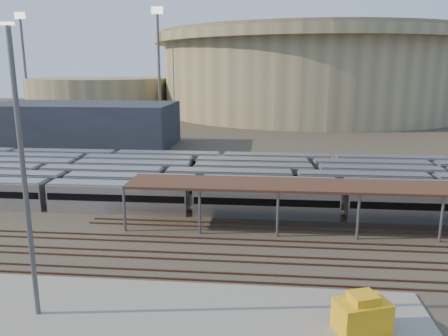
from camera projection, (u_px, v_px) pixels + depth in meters
The scene contains 13 objects.
ground at pixel (193, 238), 47.61m from camera, with size 420.00×420.00×0.00m, color #383026.
apron at pixel (97, 308), 33.49m from camera, with size 50.00×9.00×0.20m, color gray.
subway_trains at pixel (195, 179), 65.41m from camera, with size 119.10×23.90×3.60m.
inspection_shed at pixel (394, 189), 48.34m from camera, with size 60.30×6.00×5.30m.
empty_tracks at pixel (185, 256), 42.74m from camera, with size 170.00×9.62×0.18m.
stadium at pixel (309, 72), 177.43m from camera, with size 124.00×124.00×32.50m.
secondary_arena at pixel (99, 96), 177.67m from camera, with size 56.00×56.00×14.00m, color gray.
service_building at pixel (84, 125), 103.06m from camera, with size 42.00×20.00×10.00m, color #1E232D.
floodlight_0 at pixel (159, 60), 152.45m from camera, with size 4.00×1.00×38.40m.
floodlight_1 at pixel (24, 61), 167.21m from camera, with size 4.00×1.00×38.40m.
floodlight_3 at pixel (228, 62), 199.11m from camera, with size 4.00×1.00×38.40m.
yard_light_pole at pixel (24, 178), 30.24m from camera, with size 0.81×0.36×20.76m.
yellow_equipment at pixel (362, 316), 30.20m from camera, with size 3.59×2.24×2.24m, color gold.
Camera 1 is at (7.58, -44.16, 18.10)m, focal length 35.00 mm.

